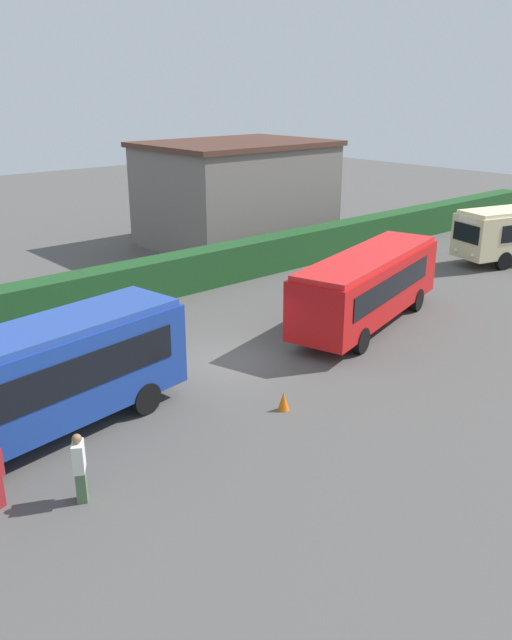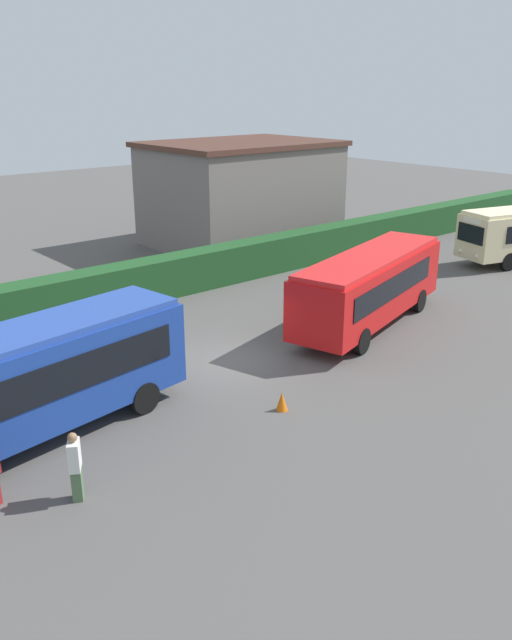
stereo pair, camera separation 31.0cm
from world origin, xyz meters
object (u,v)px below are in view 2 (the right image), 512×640
at_px(person_right, 75,465).
at_px(bus_blue, 41,374).
at_px(traffic_cone, 282,401).
at_px(bus_red, 370,285).

bearing_deg(person_right, bus_blue, 109.55).
xyz_separation_m(bus_blue, traffic_cone, (6.10, -3.26, -1.59)).
bearing_deg(bus_blue, person_right, 69.42).
bearing_deg(traffic_cone, bus_blue, 151.89).
relative_size(bus_red, person_right, 5.41).
bearing_deg(person_right, bus_red, 44.78).
distance_m(bus_red, traffic_cone, 8.62).
bearing_deg(bus_red, traffic_cone, -172.87).
bearing_deg(bus_blue, traffic_cone, 143.32).
height_order(person_right, traffic_cone, person_right).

